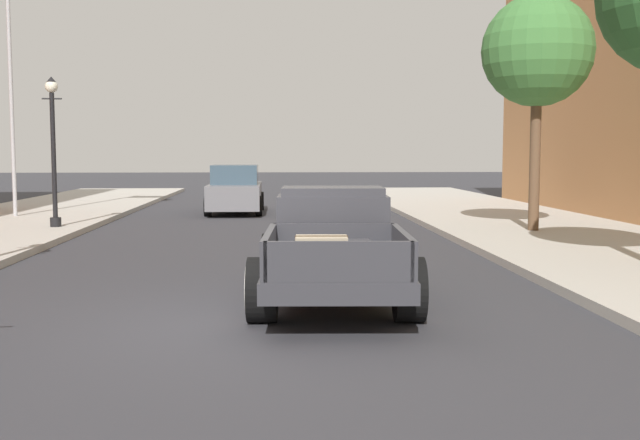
# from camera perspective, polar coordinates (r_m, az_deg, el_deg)

# --- Properties ---
(ground_plane) EXTENTS (140.00, 140.00, 0.00)m
(ground_plane) POSITION_cam_1_polar(r_m,az_deg,el_deg) (9.28, -5.74, -7.81)
(ground_plane) COLOR #333338
(hotrod_truck_gunmetal) EXTENTS (2.35, 5.01, 1.58)m
(hotrod_truck_gunmetal) POSITION_cam_1_polar(r_m,az_deg,el_deg) (10.79, 0.94, -1.89)
(hotrod_truck_gunmetal) COLOR #333338
(hotrod_truck_gunmetal) RESTS_ON ground
(car_background_grey) EXTENTS (1.88, 4.31, 1.65)m
(car_background_grey) POSITION_cam_1_polar(r_m,az_deg,el_deg) (25.92, -6.40, 2.20)
(car_background_grey) COLOR slate
(car_background_grey) RESTS_ON ground
(street_lamp_far) EXTENTS (0.50, 0.32, 3.85)m
(street_lamp_far) POSITION_cam_1_polar(r_m,az_deg,el_deg) (20.68, -19.48, 5.70)
(street_lamp_far) COLOR black
(street_lamp_far) RESTS_ON sidewalk_left
(flagpole) EXTENTS (1.74, 0.16, 9.16)m
(flagpole) POSITION_cam_1_polar(r_m,az_deg,el_deg) (24.82, -21.91, 13.33)
(flagpole) COLOR #B2B2B7
(flagpole) RESTS_ON sidewalk_left
(street_tree_second) EXTENTS (2.70, 2.70, 5.73)m
(street_tree_second) POSITION_cam_1_polar(r_m,az_deg,el_deg) (19.48, 16.09, 12.07)
(street_tree_second) COLOR brown
(street_tree_second) RESTS_ON sidewalk_right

